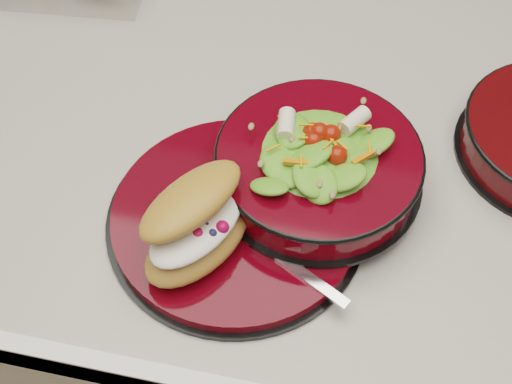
% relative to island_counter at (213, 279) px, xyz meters
% --- Properties ---
extents(island_counter, '(1.24, 0.74, 0.90)m').
position_rel_island_counter_xyz_m(island_counter, '(0.00, 0.00, 0.00)').
color(island_counter, white).
rests_on(island_counter, ground).
extents(dinner_plate, '(0.31, 0.31, 0.02)m').
position_rel_island_counter_xyz_m(dinner_plate, '(0.09, -0.16, 0.46)').
color(dinner_plate, black).
rests_on(dinner_plate, island_counter).
extents(salad_bowl, '(0.25, 0.25, 0.10)m').
position_rel_island_counter_xyz_m(salad_bowl, '(0.18, -0.09, 0.50)').
color(salad_bowl, black).
rests_on(salad_bowl, dinner_plate).
extents(croissant, '(0.14, 0.18, 0.09)m').
position_rel_island_counter_xyz_m(croissant, '(0.06, -0.21, 0.51)').
color(croissant, '#C1893B').
rests_on(croissant, dinner_plate).
extents(fork, '(0.16, 0.10, 0.00)m').
position_rel_island_counter_xyz_m(fork, '(0.15, -0.21, 0.47)').
color(fork, silver).
rests_on(fork, dinner_plate).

